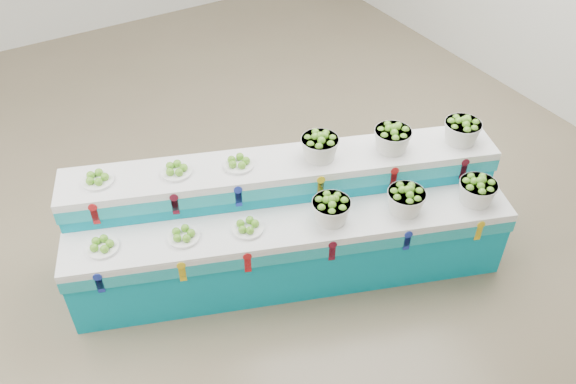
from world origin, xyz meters
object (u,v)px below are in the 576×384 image
object	(u,v)px
display_stand	(288,223)
basket_lower_left	(331,209)
plate_upper_mid	(176,169)
basket_upper_right	(462,130)

from	to	relation	value
display_stand	basket_lower_left	xyz separation A→B (m)	(0.22, -0.33, 0.32)
display_stand	plate_upper_mid	xyz separation A→B (m)	(-0.76, 0.53, 0.56)
display_stand	plate_upper_mid	size ratio (longest dim) A/B	14.42
basket_lower_left	basket_upper_right	bearing A→B (deg)	-0.02
display_stand	basket_lower_left	distance (m)	0.51
plate_upper_mid	basket_upper_right	bearing A→B (deg)	-20.08
basket_lower_left	basket_upper_right	world-z (taller)	basket_upper_right
display_stand	basket_upper_right	distance (m)	1.72
basket_upper_right	display_stand	bearing A→B (deg)	168.24
plate_upper_mid	basket_lower_left	bearing A→B (deg)	-41.12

